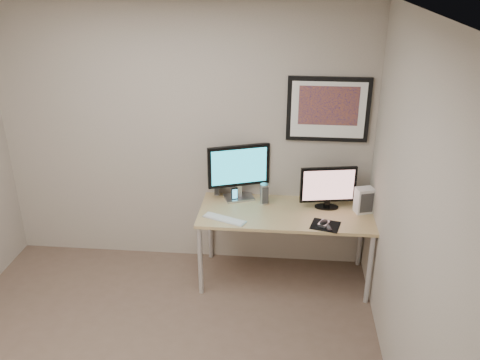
{
  "coord_description": "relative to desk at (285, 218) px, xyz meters",
  "views": [
    {
      "loc": [
        0.97,
        -2.85,
        2.9
      ],
      "look_at": [
        0.6,
        1.1,
        1.15
      ],
      "focal_mm": 38.0,
      "sensor_mm": 36.0,
      "label": 1
    }
  ],
  "objects": [
    {
      "name": "room",
      "position": [
        -1.0,
        -0.9,
        0.98
      ],
      "size": [
        3.6,
        3.6,
        3.6
      ],
      "color": "white",
      "rests_on": "ground"
    },
    {
      "name": "desk",
      "position": [
        0.0,
        0.0,
        0.0
      ],
      "size": [
        1.6,
        0.7,
        0.73
      ],
      "color": "#A58150",
      "rests_on": "floor"
    },
    {
      "name": "framed_art",
      "position": [
        0.35,
        0.33,
        0.96
      ],
      "size": [
        0.75,
        0.04,
        0.6
      ],
      "color": "black",
      "rests_on": "room"
    },
    {
      "name": "monitor_large",
      "position": [
        -0.46,
        0.24,
        0.37
      ],
      "size": [
        0.58,
        0.28,
        0.55
      ],
      "rotation": [
        0.0,
        0.0,
        0.35
      ],
      "color": "#A9A9AE",
      "rests_on": "desk"
    },
    {
      "name": "monitor_tv",
      "position": [
        0.38,
        0.12,
        0.29
      ],
      "size": [
        0.52,
        0.16,
        0.41
      ],
      "rotation": [
        0.0,
        0.0,
        0.18
      ],
      "color": "black",
      "rests_on": "desk"
    },
    {
      "name": "speaker_left",
      "position": [
        -0.68,
        0.31,
        0.15
      ],
      "size": [
        0.07,
        0.07,
        0.16
      ],
      "primitive_type": "cylinder",
      "rotation": [
        0.0,
        0.0,
        0.1
      ],
      "color": "#A9A9AE",
      "rests_on": "desk"
    },
    {
      "name": "speaker_right",
      "position": [
        -0.21,
        0.16,
        0.17
      ],
      "size": [
        0.1,
        0.1,
        0.2
      ],
      "primitive_type": "cylinder",
      "rotation": [
        0.0,
        0.0,
        0.29
      ],
      "color": "#A9A9AE",
      "rests_on": "desk"
    },
    {
      "name": "phone_dock",
      "position": [
        -0.49,
        0.18,
        0.14
      ],
      "size": [
        0.08,
        0.08,
        0.14
      ],
      "primitive_type": "cube",
      "rotation": [
        0.0,
        0.0,
        0.4
      ],
      "color": "black",
      "rests_on": "desk"
    },
    {
      "name": "keyboard",
      "position": [
        -0.55,
        -0.21,
        0.07
      ],
      "size": [
        0.42,
        0.26,
        0.01
      ],
      "primitive_type": "cube",
      "rotation": [
        0.0,
        0.0,
        -0.4
      ],
      "color": "silver",
      "rests_on": "desk"
    },
    {
      "name": "mousepad",
      "position": [
        0.35,
        -0.23,
        0.07
      ],
      "size": [
        0.29,
        0.27,
        0.0
      ],
      "primitive_type": "cube",
      "rotation": [
        0.0,
        0.0,
        -0.25
      ],
      "color": "black",
      "rests_on": "desk"
    },
    {
      "name": "mouse",
      "position": [
        0.34,
        -0.22,
        0.09
      ],
      "size": [
        0.11,
        0.13,
        0.04
      ],
      "primitive_type": "ellipsoid",
      "rotation": [
        0.0,
        0.0,
        -0.44
      ],
      "color": "black",
      "rests_on": "mousepad"
    },
    {
      "name": "remote",
      "position": [
        0.37,
        -0.26,
        0.08
      ],
      "size": [
        0.07,
        0.16,
        0.02
      ],
      "primitive_type": "cube",
      "rotation": [
        0.0,
        0.0,
        0.2
      ],
      "color": "black",
      "rests_on": "desk"
    },
    {
      "name": "fan_unit",
      "position": [
        0.71,
        0.07,
        0.19
      ],
      "size": [
        0.18,
        0.16,
        0.24
      ],
      "primitive_type": "cube",
      "rotation": [
        0.0,
        0.0,
        0.31
      ],
      "color": "silver",
      "rests_on": "desk"
    }
  ]
}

